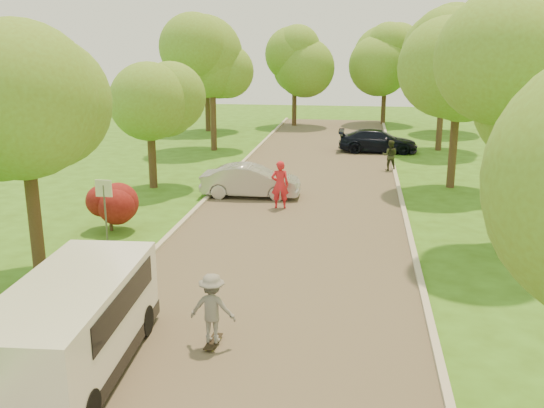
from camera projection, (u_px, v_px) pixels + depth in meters
The scene contains 23 objects.
ground at pixel (263, 307), 15.18m from camera, with size 100.00×100.00×0.00m, color #345F16.
road at pixel (297, 218), 22.83m from camera, with size 8.00×60.00×0.01m, color #4C4438.
curb_left at pixel (193, 212), 23.38m from camera, with size 0.18×60.00×0.12m, color #B2AD9E.
curb_right at pixel (406, 221), 22.24m from camera, with size 0.18×60.00×0.12m, color #B2AD9E.
street_sign at pixel (104, 198), 19.42m from camera, with size 0.55×0.06×2.17m.
red_shrub at pixel (109, 200), 21.04m from camera, with size 1.70×1.70×1.95m.
tree_l_mida at pixel (29, 92), 15.69m from camera, with size 4.71×4.60×7.39m.
tree_l_midb at pixel (153, 85), 26.42m from camera, with size 4.30×4.20×6.62m.
tree_l_far at pixel (215, 59), 35.69m from camera, with size 4.92×4.80×7.79m.
tree_r_mida at pixel (529, 73), 17.54m from camera, with size 5.13×5.00×7.95m.
tree_r_midb at pixel (463, 79), 26.37m from camera, with size 4.51×4.40×7.01m.
tree_r_far at pixel (449, 52), 35.59m from camera, with size 5.33×5.20×8.34m.
tree_bg_a at pixel (209, 58), 43.71m from camera, with size 5.12×5.00×7.72m.
tree_bg_b at pixel (448, 55), 43.17m from camera, with size 5.12×5.00×7.95m.
tree_bg_c at pixel (297, 61), 46.76m from camera, with size 4.92×4.80×7.33m.
tree_bg_d at pixel (389, 56), 47.61m from camera, with size 5.12×5.00×7.72m.
minivan at pixel (73, 325), 11.92m from camera, with size 2.38×5.34×1.94m.
silver_sedan at pixel (251, 181), 25.79m from camera, with size 1.47×4.20×1.38m, color #A7A7AB.
dark_sedan at pixel (378, 141), 36.26m from camera, with size 1.91×4.69×1.36m, color black.
longboard at pixel (213, 342), 13.23m from camera, with size 0.26×0.81×0.09m.
skateboarder at pixel (212, 308), 13.02m from camera, with size 1.01×0.58×1.56m, color slate.
person_striped at pixel (280, 185), 23.93m from camera, with size 0.70×0.46×1.92m, color red.
person_olive at pixel (390, 155), 31.05m from camera, with size 0.77×0.60×1.58m, color #2A2F1C.
Camera 1 is at (2.27, -13.81, 6.42)m, focal length 40.00 mm.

